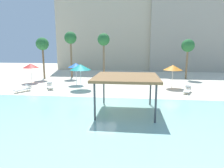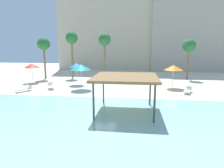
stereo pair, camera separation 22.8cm
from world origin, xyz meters
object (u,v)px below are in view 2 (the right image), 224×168
(beach_umbrella_teal_0, at_px, (81,67))
(beach_umbrella_orange_3, at_px, (174,68))
(lounge_chair_1, at_px, (25,88))
(palm_tree_0, at_px, (44,45))
(lounge_chair_2, at_px, (188,90))
(lounge_chair_0, at_px, (51,86))
(palm_tree_1, at_px, (72,39))
(palm_tree_3, at_px, (105,41))
(beach_umbrella_blue_1, at_px, (77,65))
(beach_umbrella_red_4, at_px, (32,66))
(shade_pavilion, at_px, (125,78))
(palm_tree_2, at_px, (189,46))

(beach_umbrella_teal_0, xyz_separation_m, beach_umbrella_orange_3, (10.70, 1.97, -0.13))
(lounge_chair_1, relative_size, palm_tree_0, 0.31)
(lounge_chair_2, bearing_deg, palm_tree_0, -87.93)
(beach_umbrella_teal_0, xyz_separation_m, lounge_chair_0, (-3.73, -0.12, -2.26))
(beach_umbrella_teal_0, distance_m, palm_tree_0, 10.73)
(beach_umbrella_teal_0, xyz_separation_m, palm_tree_0, (-7.77, 6.95, 2.58))
(palm_tree_1, bearing_deg, palm_tree_3, 0.86)
(beach_umbrella_blue_1, height_order, beach_umbrella_orange_3, beach_umbrella_blue_1)
(beach_umbrella_orange_3, bearing_deg, beach_umbrella_blue_1, 176.58)
(beach_umbrella_red_4, relative_size, palm_tree_1, 0.37)
(beach_umbrella_teal_0, distance_m, lounge_chair_0, 4.36)
(shade_pavilion, xyz_separation_m, lounge_chair_2, (6.36, 7.03, -2.27))
(lounge_chair_2, xyz_separation_m, palm_tree_1, (-15.79, 9.15, 5.76))
(shade_pavilion, height_order, lounge_chair_0, shade_pavilion)
(palm_tree_0, distance_m, palm_tree_3, 9.32)
(beach_umbrella_orange_3, height_order, palm_tree_1, palm_tree_1)
(shade_pavilion, relative_size, beach_umbrella_red_4, 1.75)
(palm_tree_1, bearing_deg, beach_umbrella_blue_1, -67.00)
(lounge_chair_0, height_order, palm_tree_1, palm_tree_1)
(beach_umbrella_blue_1, relative_size, palm_tree_0, 0.45)
(lounge_chair_1, xyz_separation_m, palm_tree_2, (20.05, 10.72, 4.61))
(beach_umbrella_blue_1, height_order, palm_tree_2, palm_tree_2)
(beach_umbrella_teal_0, distance_m, lounge_chair_1, 6.65)
(shade_pavilion, relative_size, palm_tree_0, 0.74)
(beach_umbrella_orange_3, xyz_separation_m, lounge_chair_0, (-14.43, -2.09, -2.14))
(beach_umbrella_orange_3, xyz_separation_m, lounge_chair_2, (1.18, -2.42, -2.14))
(beach_umbrella_red_4, distance_m, lounge_chair_1, 5.84)
(beach_umbrella_red_4, distance_m, palm_tree_2, 22.78)
(beach_umbrella_blue_1, relative_size, lounge_chair_2, 1.42)
(beach_umbrella_orange_3, distance_m, beach_umbrella_red_4, 18.61)
(beach_umbrella_red_4, xyz_separation_m, palm_tree_1, (3.96, 5.40, 3.73))
(lounge_chair_0, bearing_deg, beach_umbrella_teal_0, 62.38)
(beach_umbrella_blue_1, height_order, lounge_chair_1, beach_umbrella_blue_1)
(shade_pavilion, relative_size, beach_umbrella_orange_3, 1.68)
(palm_tree_1, bearing_deg, lounge_chair_1, -101.14)
(palm_tree_0, bearing_deg, beach_umbrella_red_4, -91.60)
(lounge_chair_1, height_order, palm_tree_2, palm_tree_2)
(beach_umbrella_red_4, height_order, palm_tree_1, palm_tree_1)
(beach_umbrella_teal_0, distance_m, lounge_chair_2, 12.10)
(beach_umbrella_teal_0, xyz_separation_m, palm_tree_2, (14.07, 8.89, 2.35))
(beach_umbrella_orange_3, bearing_deg, beach_umbrella_red_4, 175.88)
(lounge_chair_1, xyz_separation_m, palm_tree_0, (-1.78, 8.78, 4.84))
(palm_tree_1, distance_m, palm_tree_2, 18.01)
(shade_pavilion, xyz_separation_m, palm_tree_1, (-9.43, 16.18, 3.48))
(palm_tree_3, bearing_deg, beach_umbrella_orange_3, -36.09)
(beach_umbrella_orange_3, xyz_separation_m, lounge_chair_1, (-16.68, -3.80, -2.14))
(palm_tree_0, bearing_deg, palm_tree_3, 11.35)
(lounge_chair_0, relative_size, lounge_chair_1, 1.00)
(palm_tree_0, bearing_deg, lounge_chair_2, -20.64)
(beach_umbrella_orange_3, xyz_separation_m, palm_tree_1, (-14.60, 6.73, 3.62))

